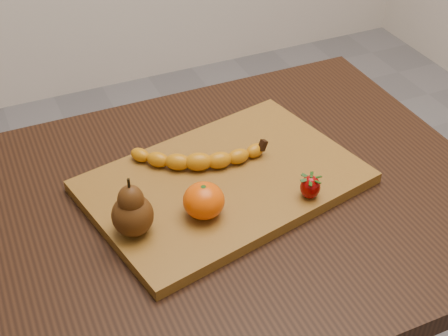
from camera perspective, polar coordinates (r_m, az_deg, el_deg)
name	(u,v)px	position (r m, az deg, el deg)	size (l,w,h in m)	color
table	(201,246)	(1.10, -2.15, -7.18)	(1.00, 0.70, 0.76)	black
cutting_board	(224,182)	(1.06, 0.00, -1.28)	(0.45, 0.30, 0.02)	brown
banana	(198,162)	(1.06, -2.36, 0.57)	(0.20, 0.05, 0.03)	#C97D09
pear	(132,206)	(0.93, -8.45, -3.48)	(0.06, 0.06, 0.10)	#4D290C
mandarin	(204,201)	(0.97, -1.86, -2.99)	(0.07, 0.07, 0.06)	#E74F02
strawberry	(310,186)	(1.01, 7.89, -1.66)	(0.03, 0.03, 0.04)	#890403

